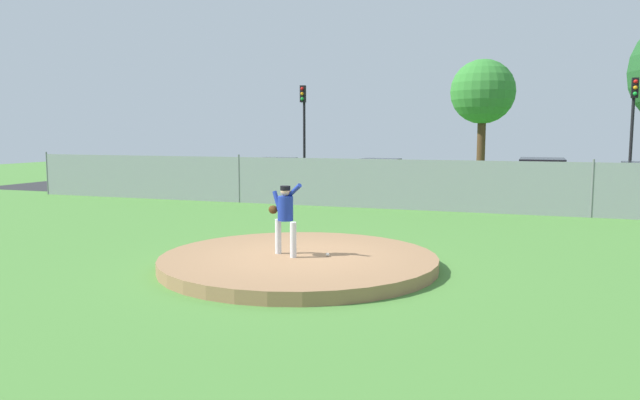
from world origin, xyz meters
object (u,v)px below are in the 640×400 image
(parked_car_red, at_px, (541,181))
(traffic_light_far, at_px, (633,116))
(parked_car_slate, at_px, (377,178))
(traffic_cone_orange, at_px, (460,191))
(parked_car_burgundy, at_px, (273,175))
(baseball, at_px, (328,255))
(pitcher_youth, at_px, (285,213))
(traffic_light_near, at_px, (304,118))

(parked_car_red, distance_m, traffic_light_far, 6.75)
(parked_car_slate, height_order, parked_car_red, parked_car_red)
(parked_car_slate, relative_size, traffic_light_far, 0.80)
(parked_car_slate, relative_size, traffic_cone_orange, 7.68)
(parked_car_red, bearing_deg, traffic_light_far, 50.97)
(traffic_cone_orange, relative_size, traffic_light_far, 0.10)
(traffic_cone_orange, bearing_deg, parked_car_burgundy, -176.93)
(parked_car_burgundy, distance_m, traffic_light_far, 16.80)
(baseball, xyz_separation_m, traffic_light_far, (8.27, 19.02, 3.28))
(parked_car_burgundy, bearing_deg, pitcher_youth, -65.34)
(parked_car_burgundy, height_order, traffic_light_near, traffic_light_near)
(traffic_light_near, bearing_deg, parked_car_burgundy, -89.36)
(traffic_light_near, bearing_deg, traffic_cone_orange, -23.15)
(parked_car_red, relative_size, traffic_light_near, 0.85)
(parked_car_burgundy, xyz_separation_m, traffic_light_far, (16.01, 4.25, 2.81))
(parked_car_red, relative_size, traffic_light_far, 0.86)
(traffic_light_near, bearing_deg, pitcher_youth, -70.20)
(parked_car_burgundy, distance_m, traffic_light_near, 5.12)
(baseball, distance_m, parked_car_red, 14.89)
(parked_car_red, bearing_deg, pitcher_youth, -110.02)
(pitcher_youth, relative_size, traffic_light_near, 0.29)
(baseball, relative_size, parked_car_red, 0.02)
(parked_car_slate, height_order, traffic_light_near, traffic_light_near)
(pitcher_youth, bearing_deg, baseball, 12.64)
(baseball, xyz_separation_m, parked_car_red, (4.38, 14.22, 0.55))
(traffic_light_near, bearing_deg, baseball, -67.74)
(parked_car_slate, bearing_deg, parked_car_red, -5.69)
(parked_car_red, distance_m, traffic_light_near, 13.36)
(pitcher_youth, bearing_deg, parked_car_burgundy, 114.66)
(baseball, height_order, parked_car_slate, parked_car_slate)
(pitcher_youth, relative_size, parked_car_slate, 0.36)
(traffic_cone_orange, relative_size, traffic_light_near, 0.10)
(pitcher_youth, height_order, baseball, pitcher_youth)
(baseball, height_order, traffic_light_near, traffic_light_near)
(baseball, distance_m, traffic_light_far, 21.00)
(traffic_cone_orange, distance_m, traffic_light_far, 8.80)
(pitcher_youth, height_order, traffic_light_far, traffic_light_far)
(traffic_light_far, bearing_deg, traffic_cone_orange, -152.34)
(traffic_light_near, height_order, traffic_light_far, traffic_light_near)
(traffic_light_far, bearing_deg, pitcher_youth, -115.44)
(traffic_light_near, bearing_deg, parked_car_red, -21.50)
(pitcher_youth, xyz_separation_m, traffic_light_far, (9.14, 19.21, 2.42))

